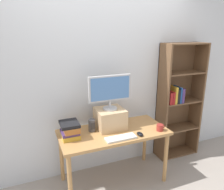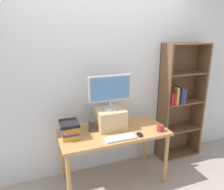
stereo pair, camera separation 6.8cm
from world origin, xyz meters
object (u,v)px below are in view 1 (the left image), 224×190
at_px(desk, 113,137).
at_px(keyboard, 121,138).
at_px(bookshelf_unit, 178,100).
at_px(desk_speaker, 92,125).
at_px(coffee_mug, 160,128).
at_px(computer_monitor, 110,90).
at_px(riser_box, 110,118).
at_px(book_stack, 70,130).
at_px(computer_mouse, 140,134).

xyz_separation_m(desk, keyboard, (-0.00, -0.22, 0.10)).
bearing_deg(bookshelf_unit, desk_speaker, -173.70).
height_order(keyboard, coffee_mug, coffee_mug).
bearing_deg(keyboard, computer_monitor, 89.87).
bearing_deg(riser_box, bookshelf_unit, 7.18).
distance_m(riser_box, keyboard, 0.35).
xyz_separation_m(computer_monitor, keyboard, (-0.00, -0.33, -0.49)).
relative_size(riser_box, keyboard, 0.96).
xyz_separation_m(bookshelf_unit, book_stack, (-1.70, -0.23, -0.08)).
bearing_deg(desk, bookshelf_unit, 12.64).
relative_size(computer_monitor, book_stack, 2.14).
bearing_deg(coffee_mug, book_stack, 167.39).
bearing_deg(bookshelf_unit, riser_box, -172.82).
distance_m(desk, desk_speaker, 0.31).
xyz_separation_m(desk, coffee_mug, (0.54, -0.21, 0.13)).
distance_m(keyboard, computer_mouse, 0.25).
bearing_deg(keyboard, riser_box, 89.87).
relative_size(computer_mouse, book_stack, 0.41).
height_order(computer_monitor, computer_mouse, computer_monitor).
bearing_deg(desk, computer_mouse, -42.29).
bearing_deg(coffee_mug, computer_monitor, 149.61).
distance_m(bookshelf_unit, book_stack, 1.72).
distance_m(computer_mouse, desk_speaker, 0.60).
bearing_deg(book_stack, bookshelf_unit, 7.65).
bearing_deg(desk, coffee_mug, -20.72).
relative_size(riser_box, computer_mouse, 3.39).
height_order(desk, riser_box, riser_box).
bearing_deg(desk, riser_box, 90.55).
bearing_deg(desk, desk_speaker, 156.56).
distance_m(bookshelf_unit, coffee_mug, 0.80).
height_order(bookshelf_unit, keyboard, bookshelf_unit).
relative_size(bookshelf_unit, computer_monitor, 3.22).
distance_m(desk, riser_box, 0.24).
relative_size(computer_monitor, computer_mouse, 5.24).
xyz_separation_m(computer_monitor, book_stack, (-0.53, -0.08, -0.40)).
height_order(bookshelf_unit, book_stack, bookshelf_unit).
height_order(desk, bookshelf_unit, bookshelf_unit).
xyz_separation_m(desk, bookshelf_unit, (1.17, 0.26, 0.26)).
distance_m(riser_box, desk_speaker, 0.25).
bearing_deg(keyboard, desk, 89.50).
relative_size(bookshelf_unit, coffee_mug, 15.74).
distance_m(riser_box, computer_monitor, 0.37).
bearing_deg(book_stack, computer_monitor, 8.55).
height_order(bookshelf_unit, desk_speaker, bookshelf_unit).
bearing_deg(bookshelf_unit, computer_mouse, -152.16).
relative_size(desk, book_stack, 5.29).
relative_size(keyboard, desk_speaker, 2.42).
xyz_separation_m(bookshelf_unit, keyboard, (-1.18, -0.48, -0.16)).
height_order(keyboard, computer_mouse, computer_mouse).
height_order(riser_box, coffee_mug, riser_box).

